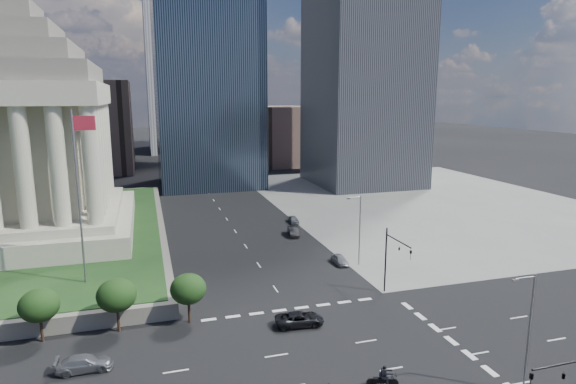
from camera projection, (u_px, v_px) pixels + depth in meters
name	position (u px, v px, depth m)	size (l,w,h in m)	color
ground	(201.00, 181.00, 134.38)	(500.00, 500.00, 0.00)	black
sidewalk_ne	(424.00, 200.00, 109.75)	(68.00, 90.00, 0.03)	slate
war_memorial	(6.00, 109.00, 71.78)	(34.00, 34.00, 39.00)	#AFA893
flagpole	(79.00, 188.00, 54.27)	(2.52, 0.24, 20.00)	slate
midrise_glass	(206.00, 70.00, 124.40)	(26.00, 26.00, 60.00)	black
building_filler_ne	(281.00, 135.00, 169.63)	(20.00, 30.00, 20.00)	#503F37
building_filler_nw	(92.00, 127.00, 151.39)	(24.00, 30.00, 28.00)	#503F37
traffic_signal_ne	(393.00, 255.00, 55.79)	(0.30, 5.74, 8.00)	black
street_lamp_south	(528.00, 327.00, 37.44)	(2.13, 0.22, 10.00)	slate
street_lamp_north	(359.00, 226.00, 66.56)	(2.13, 0.22, 10.00)	slate
pickup_truck	(300.00, 319.00, 49.64)	(5.06, 2.33, 1.41)	black
suv_grey	(84.00, 363.00, 41.47)	(4.73, 1.92, 1.37)	#5A5B61
parked_sedan_near	(340.00, 260.00, 67.93)	(1.54, 3.84, 1.31)	gray
parked_sedan_mid	(293.00, 231.00, 81.84)	(1.55, 4.46, 1.47)	black
parked_sedan_far	(293.00, 220.00, 90.02)	(1.55, 3.85, 1.31)	slate
motorcycle_lead	(383.00, 377.00, 38.96)	(2.63, 0.72, 1.96)	black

